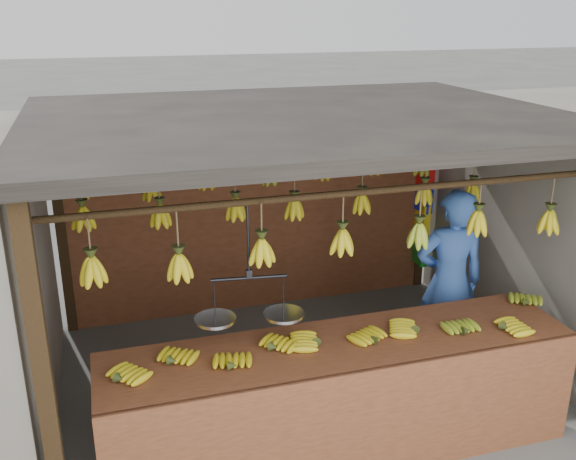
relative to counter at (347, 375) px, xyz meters
name	(u,v)px	position (x,y,z in m)	size (l,w,h in m)	color
ground	(297,372)	(0.02, 1.23, -0.71)	(80.00, 80.00, 0.00)	#5B5B57
stall	(287,156)	(0.02, 1.56, 1.26)	(4.30, 3.30, 2.40)	black
counter	(347,375)	(0.00, 0.00, 0.00)	(3.54, 0.80, 0.96)	brown
hanging_bananas	(298,205)	(0.02, 1.23, 0.92)	(3.63, 2.26, 0.38)	gold
balance_scale	(250,311)	(-0.65, 0.23, 0.49)	(0.76, 0.34, 0.85)	black
vendor	(449,282)	(1.35, 0.94, 0.16)	(0.63, 0.41, 1.73)	#3359A5
bag_bundles	(423,210)	(1.96, 2.58, 0.28)	(0.08, 0.26, 1.24)	red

